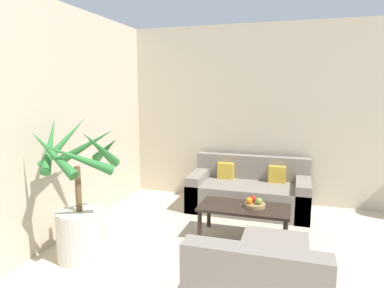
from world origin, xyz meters
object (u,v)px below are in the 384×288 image
sofa_loveseat (249,192)px  ottoman (274,259)px  coffee_table (244,211)px  apple_green (259,201)px  fruit_bowl (255,205)px  apple_red (253,199)px  orange_fruit (249,201)px  potted_palm (80,211)px

sofa_loveseat → ottoman: bearing=-75.1°
coffee_table → ottoman: size_ratio=1.78×
coffee_table → ottoman: bearing=-63.5°
sofa_loveseat → apple_green: size_ratio=22.50×
coffee_table → apple_green: size_ratio=13.91×
ottoman → fruit_bowl: bearing=108.7°
apple_red → orange_fruit: size_ratio=0.98×
potted_palm → apple_green: potted_palm is taller
coffee_table → apple_red: (0.09, 0.07, 0.13)m
sofa_loveseat → orange_fruit: bearing=-82.4°
potted_palm → coffee_table: size_ratio=1.42×
apple_red → ottoman: bearing=-70.6°
apple_red → coffee_table: bearing=-142.3°
apple_green → orange_fruit: bearing=-171.7°
fruit_bowl → coffee_table: bearing=-169.0°
sofa_loveseat → fruit_bowl: (0.20, -0.98, 0.15)m
fruit_bowl → apple_green: size_ratio=3.19×
orange_fruit → apple_green: bearing=8.3°
apple_green → orange_fruit: orange_fruit is taller
potted_palm → orange_fruit: bearing=31.2°
coffee_table → ottoman: (0.40, -0.80, -0.14)m
apple_red → orange_fruit: (-0.04, -0.08, 0.00)m
apple_red → fruit_bowl: bearing=-59.1°
potted_palm → coffee_table: 1.82m
apple_green → ottoman: apple_green is taller
fruit_bowl → apple_red: 0.08m
coffee_table → fruit_bowl: bearing=11.0°
orange_fruit → apple_red: bearing=65.5°
potted_palm → sofa_loveseat: bearing=53.6°
fruit_bowl → sofa_loveseat: bearing=101.5°
fruit_bowl → ottoman: bearing=-71.3°
apple_green → apple_red: bearing=139.3°
fruit_bowl → orange_fruit: size_ratio=3.13×
apple_green → coffee_table: bearing=-176.9°
sofa_loveseat → fruit_bowl: 1.01m
potted_palm → apple_green: 1.96m
apple_red → ottoman: apple_red is taller
potted_palm → orange_fruit: 1.86m
apple_green → sofa_loveseat: bearing=103.8°
apple_green → potted_palm: bearing=-150.1°
sofa_loveseat → fruit_bowl: sofa_loveseat is taller
coffee_table → orange_fruit: size_ratio=13.64×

